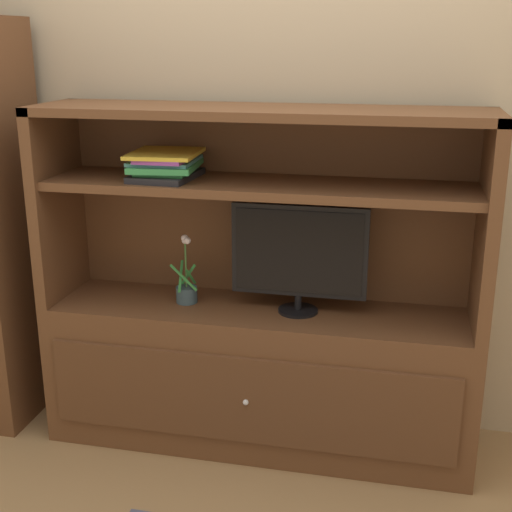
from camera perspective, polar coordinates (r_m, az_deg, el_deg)
ground_plane at (r=2.94m, az=-1.56°, el=-18.77°), size 8.00×8.00×0.00m
painted_rear_wall at (r=3.12m, az=1.62°, el=11.25°), size 6.00×0.10×2.80m
media_console at (r=3.04m, az=0.23°, el=-7.01°), size 1.84×0.48×1.48m
tv_monitor at (r=2.86m, az=3.55°, el=0.08°), size 0.56×0.17×0.46m
potted_plant at (r=3.03m, az=-5.72°, el=-2.60°), size 0.13×0.12×0.31m
magazine_stack at (r=2.91m, az=-7.40°, el=7.44°), size 0.29×0.34×0.11m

